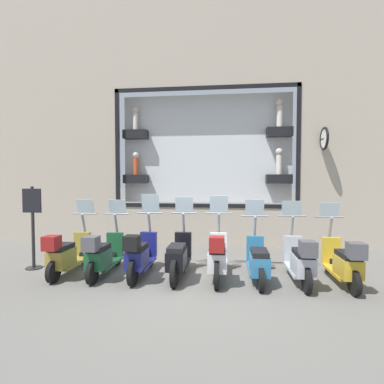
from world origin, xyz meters
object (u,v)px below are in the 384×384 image
Objects in this scene: scooter_yellow_0 at (344,262)px; scooter_black_4 at (179,257)px; scooter_silver_1 at (300,261)px; shop_sign_post at (33,224)px; scooter_navy_5 at (140,255)px; scooter_olive_7 at (67,254)px; scooter_teal_2 at (258,261)px; scooter_white_3 at (218,257)px; scooter_green_6 at (103,255)px.

scooter_black_4 is at bearing 88.67° from scooter_yellow_0.
scooter_silver_1 is at bearing -91.66° from scooter_black_4.
scooter_black_4 is at bearing 88.34° from scooter_silver_1.
shop_sign_post is (0.27, 3.44, 0.59)m from scooter_black_4.
shop_sign_post is (0.34, 6.68, 0.58)m from scooter_yellow_0.
scooter_navy_5 reaches higher than scooter_silver_1.
scooter_teal_2 is at bearing -89.06° from scooter_olive_7.
scooter_white_3 is 0.81m from scooter_black_4.
scooter_teal_2 is (0.06, 0.81, -0.05)m from scooter_silver_1.
scooter_teal_2 is 4.05m from scooter_olive_7.
scooter_white_3 reaches higher than scooter_teal_2.
scooter_green_6 is 0.94× the size of shop_sign_post.
shop_sign_post is (0.28, 5.06, 0.62)m from scooter_teal_2.
shop_sign_post is at bearing 79.37° from scooter_green_6.
shop_sign_post reaches higher than scooter_white_3.
scooter_teal_2 is at bearing -88.79° from scooter_navy_5.
scooter_teal_2 is 5.11m from shop_sign_post.
scooter_black_4 is 3.50m from shop_sign_post.
scooter_yellow_0 is at bearing -90.21° from scooter_navy_5.
scooter_silver_1 is at bearing 89.67° from scooter_yellow_0.
scooter_navy_5 is 1.62m from scooter_olive_7.
scooter_green_6 is at bearing 90.04° from scooter_silver_1.
scooter_black_4 is 1.00× the size of scooter_navy_5.
scooter_olive_7 is at bearing -108.82° from shop_sign_post.
scooter_teal_2 is (0.07, 1.62, -0.04)m from scooter_yellow_0.
shop_sign_post is (0.34, 5.87, 0.57)m from scooter_silver_1.
scooter_green_6 is at bearing -89.83° from scooter_olive_7.
scooter_olive_7 is at bearing 90.06° from scooter_silver_1.
scooter_teal_2 is 1.00× the size of scooter_green_6.
scooter_yellow_0 is at bearing -92.33° from scooter_teal_2.
scooter_black_4 is at bearing 86.03° from scooter_white_3.
scooter_navy_5 is 0.81m from scooter_green_6.
scooter_olive_7 is (-0.02, 1.62, -0.03)m from scooter_navy_5.
scooter_olive_7 is (-0.02, 3.24, -0.03)m from scooter_white_3.
scooter_olive_7 is (-0.00, 5.68, -0.00)m from scooter_yellow_0.
scooter_teal_2 is 0.94× the size of shop_sign_post.
scooter_black_4 is 0.95× the size of shop_sign_post.
scooter_black_4 is 1.62m from scooter_green_6.
shop_sign_post is at bearing 87.06° from scooter_yellow_0.
scooter_silver_1 is 4.86m from scooter_olive_7.
scooter_olive_7 is 0.94× the size of shop_sign_post.
shop_sign_post is at bearing 85.64° from scooter_white_3.
scooter_green_6 is at bearing 91.14° from scooter_teal_2.
scooter_silver_1 is 0.95× the size of shop_sign_post.
scooter_silver_1 is 1.00× the size of scooter_green_6.
scooter_black_4 is 1.01× the size of scooter_olive_7.
scooter_white_3 is 1.00× the size of scooter_navy_5.
scooter_silver_1 is at bearing -89.96° from scooter_green_6.
scooter_silver_1 is 5.91m from shop_sign_post.
scooter_silver_1 is 3.24m from scooter_navy_5.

